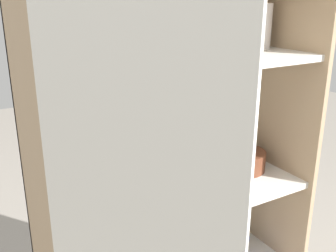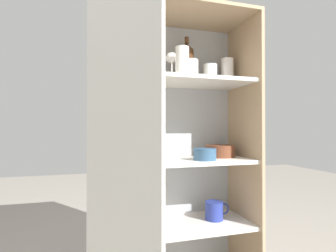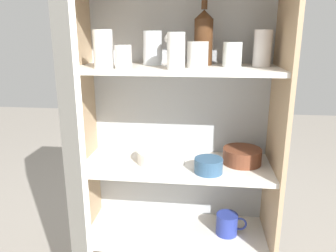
{
  "view_description": "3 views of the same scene",
  "coord_description": "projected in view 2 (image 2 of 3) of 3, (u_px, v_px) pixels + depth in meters",
  "views": [
    {
      "loc": [
        -0.59,
        -0.79,
        1.28
      ],
      "look_at": [
        -0.04,
        0.16,
        0.91
      ],
      "focal_mm": 42.0,
      "sensor_mm": 36.0,
      "label": 1
    },
    {
      "loc": [
        -0.42,
        -1.16,
        0.84
      ],
      "look_at": [
        -0.02,
        0.21,
        0.86
      ],
      "focal_mm": 28.0,
      "sensor_mm": 36.0,
      "label": 2
    },
    {
      "loc": [
        0.12,
        -1.19,
        1.24
      ],
      "look_at": [
        -0.03,
        0.15,
        0.86
      ],
      "focal_mm": 35.0,
      "sensor_mm": 36.0,
      "label": 3
    }
  ],
  "objects": [
    {
      "name": "coffee_mug_primary",
      "position": [
        214.0,
        211.0,
        1.46
      ],
      "size": [
        0.14,
        0.1,
        0.1
      ],
      "color": "#283893",
      "rests_on": "shelf_board_lower"
    },
    {
      "name": "tumbler_glass_5",
      "position": [
        141.0,
        63.0,
        1.23
      ],
      "size": [
        0.06,
        0.06,
        0.09
      ],
      "color": "silver",
      "rests_on": "shelf_board_upper"
    },
    {
      "name": "tumbler_glass_4",
      "position": [
        210.0,
        73.0,
        1.48
      ],
      "size": [
        0.08,
        0.08,
        0.1
      ],
      "color": "white",
      "rests_on": "shelf_board_upper"
    },
    {
      "name": "cupboard_back_panel",
      "position": [
        165.0,
        148.0,
        1.56
      ],
      "size": [
        0.86,
        0.02,
        1.45
      ],
      "primitive_type": "cube",
      "color": "#B2B7BC",
      "rests_on": "ground_plane"
    },
    {
      "name": "cupboard_side_left",
      "position": [
        91.0,
        153.0,
        1.27
      ],
      "size": [
        0.02,
        0.37,
        1.45
      ],
      "primitive_type": "cube",
      "color": "tan",
      "rests_on": "ground_plane"
    },
    {
      "name": "mixing_bowl_large",
      "position": [
        220.0,
        150.0,
        1.5
      ],
      "size": [
        0.17,
        0.17,
        0.07
      ],
      "color": "brown",
      "rests_on": "shelf_board_middle"
    },
    {
      "name": "tumbler_glass_0",
      "position": [
        124.0,
        56.0,
        1.22
      ],
      "size": [
        0.08,
        0.08,
        0.15
      ],
      "color": "white",
      "rests_on": "shelf_board_upper"
    },
    {
      "name": "cupboard_door",
      "position": [
        120.0,
        161.0,
        0.95
      ],
      "size": [
        0.24,
        0.38,
        1.45
      ],
      "color": "silver",
      "rests_on": "ground_plane"
    },
    {
      "name": "shelf_board_upper",
      "position": [
        174.0,
        81.0,
        1.39
      ],
      "size": [
        0.83,
        0.33,
        0.02
      ],
      "primitive_type": "cube",
      "color": "silver"
    },
    {
      "name": "tumbler_glass_3",
      "position": [
        190.0,
        70.0,
        1.39
      ],
      "size": [
        0.08,
        0.08,
        0.1
      ],
      "color": "white",
      "rests_on": "shelf_board_upper"
    },
    {
      "name": "plate_stack_white",
      "position": [
        160.0,
        154.0,
        1.39
      ],
      "size": [
        0.22,
        0.22,
        0.05
      ],
      "color": "silver",
      "rests_on": "shelf_board_middle"
    },
    {
      "name": "shelf_board_lower",
      "position": [
        174.0,
        226.0,
        1.39
      ],
      "size": [
        0.83,
        0.33,
        0.02
      ],
      "primitive_type": "cube",
      "color": "silver"
    },
    {
      "name": "tumbler_glass_2",
      "position": [
        151.0,
        67.0,
        1.43
      ],
      "size": [
        0.08,
        0.08,
        0.14
      ],
      "color": "white",
      "rests_on": "shelf_board_upper"
    },
    {
      "name": "wine_glass_0",
      "position": [
        172.0,
        60.0,
        1.38
      ],
      "size": [
        0.07,
        0.07,
        0.14
      ],
      "color": "white",
      "rests_on": "shelf_board_upper"
    },
    {
      "name": "shelf_board_middle",
      "position": [
        174.0,
        161.0,
        1.39
      ],
      "size": [
        0.83,
        0.33,
        0.02
      ],
      "primitive_type": "cube",
      "color": "silver"
    },
    {
      "name": "cupboard_side_right",
      "position": [
        244.0,
        149.0,
        1.51
      ],
      "size": [
        0.02,
        0.37,
        1.45
      ],
      "primitive_type": "cube",
      "color": "tan",
      "rests_on": "ground_plane"
    },
    {
      "name": "serving_bowl_small",
      "position": [
        205.0,
        154.0,
        1.35
      ],
      "size": [
        0.12,
        0.12,
        0.06
      ],
      "color": "#33567A",
      "rests_on": "shelf_board_middle"
    },
    {
      "name": "wine_bottle",
      "position": [
        187.0,
        63.0,
        1.5
      ],
      "size": [
        0.08,
        0.08,
        0.26
      ],
      "color": "#4C2D19",
      "rests_on": "shelf_board_upper"
    },
    {
      "name": "tumbler_glass_6",
      "position": [
        182.0,
        61.0,
        1.28
      ],
      "size": [
        0.07,
        0.07,
        0.14
      ],
      "color": "white",
      "rests_on": "shelf_board_upper"
    },
    {
      "name": "tumbler_glass_1",
      "position": [
        227.0,
        71.0,
        1.53
      ],
      "size": [
        0.07,
        0.07,
        0.15
      ],
      "color": "silver",
      "rests_on": "shelf_board_upper"
    },
    {
      "name": "cupboard_top_panel",
      "position": [
        174.0,
        13.0,
        1.4
      ],
      "size": [
        0.86,
        0.37,
        0.02
      ],
      "primitive_type": "cube",
      "color": "tan",
      "rests_on": "cupboard_side_left"
    }
  ]
}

